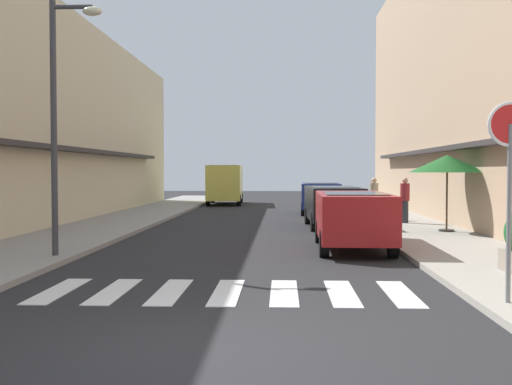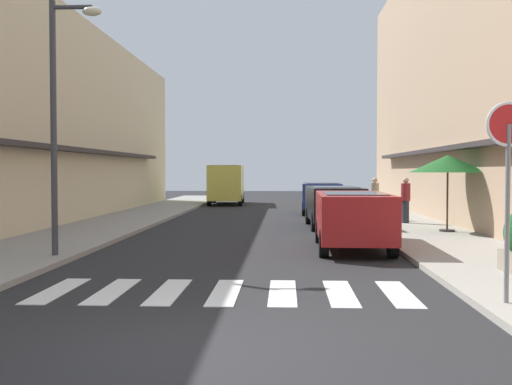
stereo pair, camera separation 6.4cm
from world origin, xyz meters
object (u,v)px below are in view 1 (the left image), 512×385
Objects in this scene: parked_car_mid at (333,202)px; delivery_van at (225,181)px; parked_car_near at (353,214)px; round_street_sign at (510,149)px; parked_car_far at (321,194)px; pedestrian_walking_far at (405,199)px; pedestrian_walking_near at (374,197)px; cafe_umbrella at (447,164)px; street_lamp at (61,101)px.

parked_car_mid is 0.80× the size of delivery_van.
delivery_van is at bearing 109.48° from parked_car_mid.
round_street_sign is at bearing -77.77° from parked_car_near.
parked_car_far is 0.79× the size of delivery_van.
parked_car_far is 2.58× the size of pedestrian_walking_far.
parked_car_near is at bearing 104.40° from pedestrian_walking_near.
round_street_sign is at bearing -160.43° from pedestrian_walking_far.
cafe_umbrella is at bearing -35.28° from parked_car_mid.
delivery_van is 16.30m from pedestrian_walking_far.
parked_car_near is 7.03m from round_street_sign.
round_street_sign reaches higher than pedestrian_walking_far.
cafe_umbrella is at bearing 79.66° from round_street_sign.
cafe_umbrella reaches higher than pedestrian_walking_near.
cafe_umbrella reaches higher than parked_car_mid.
pedestrian_walking_near is (0.33, 15.13, -1.35)m from round_street_sign.
round_street_sign is 1.20× the size of cafe_umbrella.
parked_car_mid is 6.96m from parked_car_far.
parked_car_near and parked_car_far have the same top height.
cafe_umbrella is at bearing 30.17° from street_lamp.
delivery_van is (-5.28, 14.94, 0.48)m from parked_car_mid.
parked_car_far is at bearing 94.21° from round_street_sign.
street_lamp is (-8.21, 4.58, 1.24)m from round_street_sign.
parked_car_mid is at bearing 90.00° from parked_car_near.
cafe_umbrella is 1.44× the size of pedestrian_walking_far.
parked_car_far is 0.76× the size of street_lamp.
pedestrian_walking_far reaches higher than parked_car_mid.
delivery_van is at bearing 104.09° from parked_car_near.
round_street_sign reaches higher than parked_car_mid.
pedestrian_walking_far is (1.22, 13.56, -1.34)m from round_street_sign.
parked_car_far is 6.79m from pedestrian_walking_far.
street_lamp is (-6.75, -8.26, 2.66)m from parked_car_mid.
delivery_van is 2.27× the size of cafe_umbrella.
street_lamp reaches higher than parked_car_far.
pedestrian_walking_near is at bearing -60.80° from delivery_van.
pedestrian_walking_far is (2.68, 6.83, 0.08)m from parked_car_near.
street_lamp is (-1.47, -23.20, 2.17)m from delivery_van.
parked_car_near is 2.63× the size of pedestrian_walking_far.
delivery_van is at bearing 116.54° from cafe_umbrella.
parked_car_mid is at bearing 50.76° from street_lamp.
cafe_umbrella is 1.46× the size of pedestrian_walking_near.
round_street_sign is at bearing -83.52° from parked_car_mid.
round_street_sign is 10.63m from cafe_umbrella.
round_street_sign reaches higher than cafe_umbrella.
delivery_van is at bearing 103.65° from round_street_sign.
pedestrian_walking_near is at bearing 88.77° from round_street_sign.
street_lamp reaches higher than pedestrian_walking_near.
delivery_van reaches higher than pedestrian_walking_near.
parked_car_far is 16.86m from street_lamp.
round_street_sign is at bearing -85.79° from parked_car_far.
pedestrian_walking_far reaches higher than pedestrian_walking_near.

